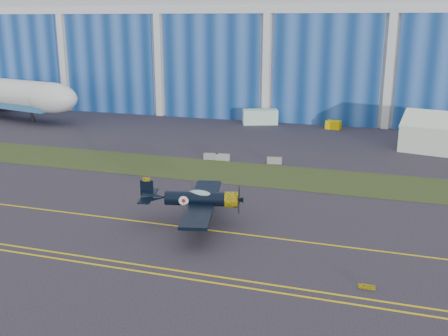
% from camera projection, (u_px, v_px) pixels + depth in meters
% --- Properties ---
extents(ground, '(260.00, 260.00, 0.00)m').
position_uv_depth(ground, '(159.00, 205.00, 55.55)').
color(ground, '#322D38').
rests_on(ground, ground).
extents(grass_median, '(260.00, 10.00, 0.02)m').
position_uv_depth(grass_median, '(203.00, 170.00, 68.38)').
color(grass_median, '#475128').
rests_on(grass_median, ground).
extents(hangar, '(220.00, 45.70, 30.00)m').
position_uv_depth(hangar, '(290.00, 38.00, 117.28)').
color(hangar, silver).
rests_on(hangar, ground).
extents(taxiway_centreline, '(200.00, 0.20, 0.02)m').
position_uv_depth(taxiway_centreline, '(137.00, 221.00, 50.96)').
color(taxiway_centreline, yellow).
rests_on(taxiway_centreline, ground).
extents(edge_line_near, '(80.00, 0.20, 0.02)m').
position_uv_depth(edge_line_near, '(84.00, 263.00, 42.25)').
color(edge_line_near, yellow).
rests_on(edge_line_near, ground).
extents(edge_line_far, '(80.00, 0.20, 0.02)m').
position_uv_depth(edge_line_far, '(91.00, 258.00, 43.17)').
color(edge_line_far, yellow).
rests_on(edge_line_far, ground).
extents(guard_board_right, '(1.20, 0.15, 0.35)m').
position_uv_depth(guard_board_right, '(367.00, 287.00, 38.11)').
color(guard_board_right, yellow).
rests_on(guard_board_right, ground).
extents(warbird, '(13.71, 15.42, 3.94)m').
position_uv_depth(warbird, '(195.00, 199.00, 49.82)').
color(warbird, black).
rests_on(warbird, ground).
extents(shipping_container, '(6.87, 4.66, 2.77)m').
position_uv_depth(shipping_container, '(260.00, 117.00, 97.80)').
color(shipping_container, silver).
rests_on(shipping_container, ground).
extents(tug, '(2.80, 2.04, 1.48)m').
position_uv_depth(tug, '(333.00, 125.00, 93.70)').
color(tug, '#FAC601').
rests_on(tug, ground).
extents(barrier_a, '(2.07, 0.92, 0.90)m').
position_uv_depth(barrier_a, '(211.00, 157.00, 73.21)').
color(barrier_a, gray).
rests_on(barrier_a, ground).
extents(barrier_b, '(2.05, 0.78, 0.90)m').
position_uv_depth(barrier_b, '(223.00, 157.00, 72.85)').
color(barrier_b, '#939992').
rests_on(barrier_b, ground).
extents(barrier_c, '(2.07, 0.93, 0.90)m').
position_uv_depth(barrier_c, '(274.00, 161.00, 71.11)').
color(barrier_c, gray).
rests_on(barrier_c, ground).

